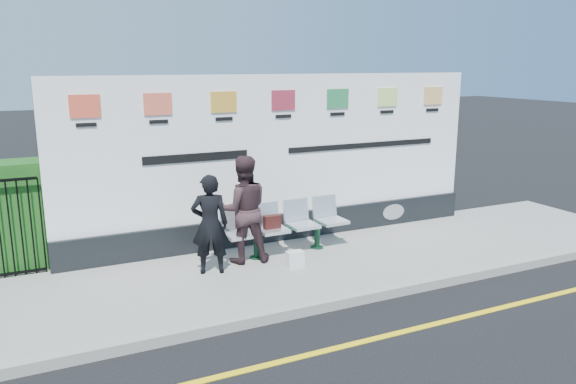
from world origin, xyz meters
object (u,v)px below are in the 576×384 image
object	(u,v)px
bench	(288,239)
woman_left	(210,224)
woman_right	(243,209)
billboard	(282,170)

from	to	relation	value
bench	woman_left	size ratio (longest dim) A/B	1.43
bench	woman_left	distance (m)	1.60
bench	woman_right	xyz separation A→B (m)	(-0.82, -0.06, 0.64)
billboard	woman_left	size ratio (longest dim) A/B	5.13
bench	woman_left	world-z (taller)	woman_left
woman_right	billboard	bearing A→B (deg)	-130.45
woman_left	woman_right	size ratio (longest dim) A/B	0.89
woman_left	billboard	bearing A→B (deg)	-131.19
billboard	bench	size ratio (longest dim) A/B	3.58
billboard	woman_left	world-z (taller)	billboard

